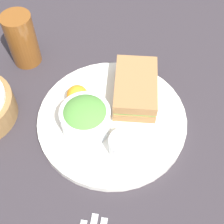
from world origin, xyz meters
The scene contains 7 objects.
ground_plane centered at (0.00, 0.00, 0.00)m, with size 4.00×4.00×0.00m, color #2D282D.
plate centered at (0.00, 0.00, 0.01)m, with size 0.32×0.32×0.02m, color white.
sandwich centered at (0.07, -0.03, 0.04)m, with size 0.16×0.12×0.05m.
salad_bowl centered at (-0.04, 0.05, 0.05)m, with size 0.10×0.10×0.07m.
dressing_cup centered at (-0.07, -0.04, 0.04)m, with size 0.06×0.06×0.04m, color #B7B7BC.
orange_wedge centered at (0.02, 0.08, 0.04)m, with size 0.05×0.05×0.05m, color orange.
drink_glass centered at (0.13, 0.25, 0.07)m, with size 0.07×0.07×0.13m, color brown.
Camera 1 is at (-0.36, -0.10, 0.58)m, focal length 50.00 mm.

